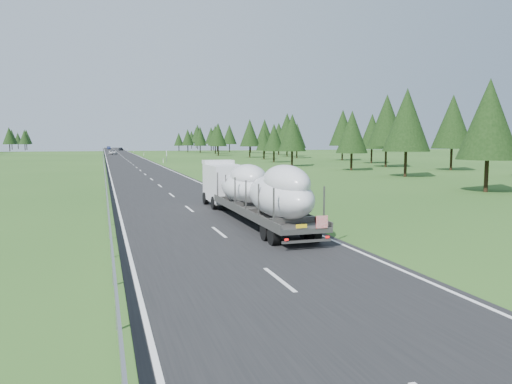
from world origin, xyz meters
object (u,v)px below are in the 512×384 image
object	(u,v)px
distant_car_blue	(109,148)
highway_sign	(166,154)
distant_car_dark	(121,149)
distant_van	(113,152)
boat_truck	(252,189)

from	to	relation	value
distant_car_blue	highway_sign	bearing A→B (deg)	-89.57
highway_sign	distant_car_dark	bearing A→B (deg)	92.01
distant_van	distant_car_dark	world-z (taller)	distant_car_dark
highway_sign	distant_van	world-z (taller)	highway_sign
boat_truck	distant_car_dark	world-z (taller)	boat_truck
distant_van	distant_car_blue	size ratio (longest dim) A/B	1.08
highway_sign	boat_truck	size ratio (longest dim) A/B	0.15
highway_sign	distant_car_blue	size ratio (longest dim) A/B	0.54
distant_car_blue	distant_car_dark	bearing A→B (deg)	-83.95
boat_truck	distant_car_dark	bearing A→B (deg)	89.99
highway_sign	distant_car_dark	distance (m)	130.34
distant_car_dark	distant_car_blue	size ratio (longest dim) A/B	0.91
distant_van	boat_truck	bearing A→B (deg)	-87.71
highway_sign	distant_van	bearing A→B (deg)	98.13
highway_sign	distant_car_dark	world-z (taller)	highway_sign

